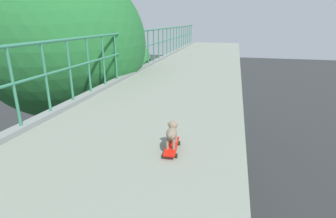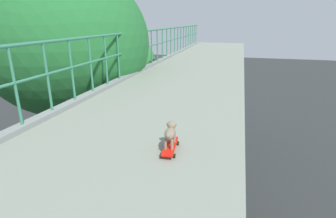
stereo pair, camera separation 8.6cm
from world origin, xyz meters
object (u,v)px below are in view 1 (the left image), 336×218
at_px(car_green_sixth, 30,153).
at_px(city_bus, 109,87).
at_px(car_silver_fifth, 58,186).
at_px(toy_skateboard, 172,146).
at_px(small_dog, 172,132).

xyz_separation_m(car_green_sixth, city_bus, (-0.55, 11.55, 1.06)).
bearing_deg(car_silver_fifth, toy_skateboard, -41.82).
bearing_deg(city_bus, car_green_sixth, -87.27).
relative_size(car_green_sixth, city_bus, 0.45).
distance_m(city_bus, small_dog, 23.23).
bearing_deg(small_dog, car_silver_fifth, 138.27).
relative_size(car_green_sixth, toy_skateboard, 8.25).
distance_m(car_silver_fifth, toy_skateboard, 10.86).
bearing_deg(car_silver_fifth, small_dog, -41.73).
xyz_separation_m(car_green_sixth, small_dog, (10.30, -8.41, 5.89)).
bearing_deg(small_dog, car_green_sixth, 140.75).
bearing_deg(toy_skateboard, small_dog, 96.91).
bearing_deg(city_bus, car_silver_fifth, -73.85).
xyz_separation_m(toy_skateboard, small_dog, (-0.00, 0.02, 0.19)).
xyz_separation_m(car_silver_fifth, small_dog, (6.83, -6.09, 6.01)).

